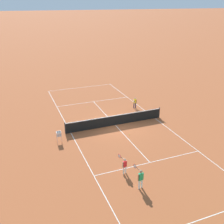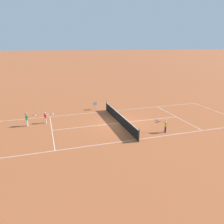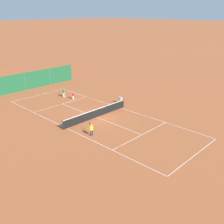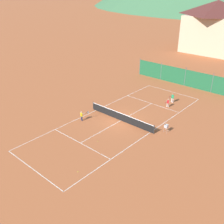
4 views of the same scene
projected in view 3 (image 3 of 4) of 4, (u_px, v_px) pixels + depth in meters
The scene contains 11 objects.
ground_plane at pixel (96, 117), 29.26m from camera, with size 600.00×600.00×0.00m, color #A8542D.
court_line_markings at pixel (96, 117), 29.26m from camera, with size 8.25×23.85×0.01m.
tennis_net at pixel (96, 113), 29.07m from camera, with size 9.18×0.08×1.06m.
windscreen_fence_far at pixel (25, 81), 38.80m from camera, with size 17.28×0.08×2.90m.
player_far_service at pixel (73, 95), 34.87m from camera, with size 0.37×0.99×1.12m.
player_near_baseline at pixel (64, 92), 35.74m from camera, with size 0.43×1.10×1.29m.
player_far_baseline at pixel (91, 129), 24.79m from camera, with size 0.61×0.94×1.18m.
tennis_ball_service_box at pixel (189, 134), 25.19m from camera, with size 0.07×0.07×0.07m, color #CCE033.
tennis_ball_far_corner at pixel (138, 127), 26.75m from camera, with size 0.07×0.07×0.07m, color #CCE033.
tennis_ball_by_net_left at pixel (81, 113), 30.38m from camera, with size 0.07×0.07×0.07m, color #CCE033.
ball_hopper at pixel (120, 99), 33.34m from camera, with size 0.36×0.36×0.89m.
Camera 3 is at (-18.28, -20.02, 11.15)m, focal length 42.00 mm.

